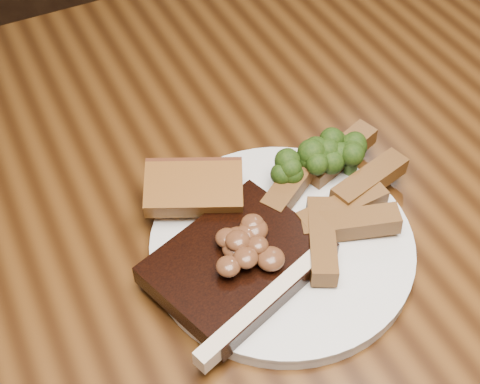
% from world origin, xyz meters
% --- Properties ---
extents(dining_table, '(1.60, 0.90, 0.75)m').
position_xyz_m(dining_table, '(0.00, 0.00, 0.66)').
color(dining_table, '#48280E').
rests_on(dining_table, ground).
extents(chair_far, '(0.47, 0.47, 0.81)m').
position_xyz_m(chair_far, '(-0.09, 0.67, 0.44)').
color(chair_far, black).
rests_on(chair_far, ground).
extents(plate, '(0.31, 0.31, 0.01)m').
position_xyz_m(plate, '(0.02, -0.06, 0.76)').
color(plate, silver).
rests_on(plate, dining_table).
extents(steak, '(0.18, 0.16, 0.02)m').
position_xyz_m(steak, '(-0.03, -0.07, 0.77)').
color(steak, black).
rests_on(steak, plate).
extents(steak_bone, '(0.15, 0.07, 0.02)m').
position_xyz_m(steak_bone, '(-0.03, -0.12, 0.77)').
color(steak_bone, beige).
rests_on(steak_bone, plate).
extents(mushroom_pile, '(0.08, 0.08, 0.03)m').
position_xyz_m(mushroom_pile, '(-0.02, -0.06, 0.80)').
color(mushroom_pile, '#5A301C').
rests_on(mushroom_pile, steak).
extents(garlic_bread, '(0.11, 0.09, 0.02)m').
position_xyz_m(garlic_bread, '(-0.03, 0.02, 0.77)').
color(garlic_bread, brown).
rests_on(garlic_bread, plate).
extents(potato_wedges, '(0.12, 0.12, 0.02)m').
position_xyz_m(potato_wedges, '(0.09, -0.04, 0.77)').
color(potato_wedges, brown).
rests_on(potato_wedges, plate).
extents(broccoli_cluster, '(0.08, 0.08, 0.04)m').
position_xyz_m(broccoli_cluster, '(0.10, 0.01, 0.78)').
color(broccoli_cluster, '#283D0D').
rests_on(broccoli_cluster, plate).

